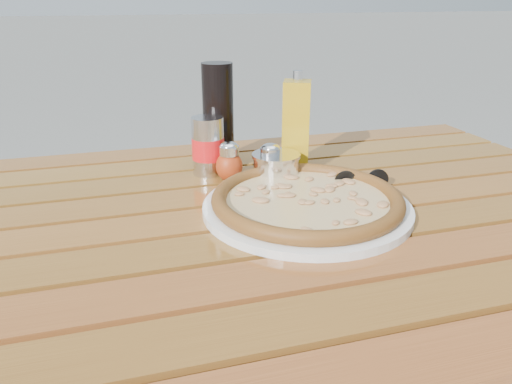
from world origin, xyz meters
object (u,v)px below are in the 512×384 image
object	(u,v)px
olive_oil_cruet	(296,126)
parmesan_tin	(276,168)
pepper_shaker	(229,162)
soda_can	(208,146)
sunglasses	(361,182)
plate	(307,208)
dark_bottle	(218,115)
oregano_shaker	(270,164)
pizza	(307,199)
table	(259,251)

from	to	relation	value
olive_oil_cruet	parmesan_tin	distance (m)	0.11
pepper_shaker	soda_can	bearing A→B (deg)	120.53
pepper_shaker	sunglasses	world-z (taller)	pepper_shaker
soda_can	olive_oil_cruet	world-z (taller)	olive_oil_cruet
pepper_shaker	olive_oil_cruet	distance (m)	0.16
plate	dark_bottle	size ratio (longest dim) A/B	1.64
oregano_shaker	sunglasses	distance (m)	0.18
oregano_shaker	soda_can	bearing A→B (deg)	140.32
pizza	dark_bottle	distance (m)	0.32
table	dark_bottle	bearing A→B (deg)	91.89
plate	pizza	world-z (taller)	pizza
dark_bottle	olive_oil_cruet	xyz separation A→B (m)	(0.15, -0.09, -0.01)
table	oregano_shaker	bearing A→B (deg)	64.81
dark_bottle	parmesan_tin	xyz separation A→B (m)	(0.08, -0.14, -0.08)
dark_bottle	sunglasses	world-z (taller)	dark_bottle
pizza	olive_oil_cruet	xyz separation A→B (m)	(0.06, 0.21, 0.07)
table	olive_oil_cruet	xyz separation A→B (m)	(0.14, 0.19, 0.17)
oregano_shaker	dark_bottle	world-z (taller)	dark_bottle
olive_oil_cruet	soda_can	bearing A→B (deg)	169.71
pizza	pepper_shaker	distance (m)	0.21
parmesan_tin	oregano_shaker	bearing A→B (deg)	173.08
table	oregano_shaker	size ratio (longest dim) A/B	17.07
olive_oil_cruet	sunglasses	size ratio (longest dim) A/B	1.89
soda_can	sunglasses	xyz separation A→B (m)	(0.26, -0.17, -0.04)
table	plate	size ratio (longest dim) A/B	3.89
plate	soda_can	distance (m)	0.28
plate	pizza	bearing A→B (deg)	0.00
parmesan_tin	sunglasses	bearing A→B (deg)	-29.92
plate	sunglasses	distance (m)	0.16
pizza	olive_oil_cruet	distance (m)	0.23
pepper_shaker	dark_bottle	size ratio (longest dim) A/B	0.37
oregano_shaker	parmesan_tin	distance (m)	0.01
oregano_shaker	parmesan_tin	world-z (taller)	oregano_shaker
plate	table	bearing A→B (deg)	166.21
plate	olive_oil_cruet	distance (m)	0.24
pizza	oregano_shaker	size ratio (longest dim) A/B	5.55
pizza	sunglasses	xyz separation A→B (m)	(0.14, 0.07, -0.01)
dark_bottle	soda_can	distance (m)	0.08
pepper_shaker	pizza	bearing A→B (deg)	-64.08
plate	parmesan_tin	xyz separation A→B (m)	(-0.01, 0.15, 0.02)
pepper_shaker	soda_can	size ratio (longest dim) A/B	0.68
soda_can	dark_bottle	bearing A→B (deg)	57.14
dark_bottle	oregano_shaker	bearing A→B (deg)	-62.97
plate	olive_oil_cruet	xyz separation A→B (m)	(0.06, 0.21, 0.09)
pepper_shaker	oregano_shaker	xyz separation A→B (m)	(0.08, -0.04, 0.00)
pizza	oregano_shaker	xyz separation A→B (m)	(-0.02, 0.15, 0.02)
pepper_shaker	soda_can	world-z (taller)	soda_can
oregano_shaker	olive_oil_cruet	distance (m)	0.11
table	soda_can	world-z (taller)	soda_can
pizza	soda_can	world-z (taller)	soda_can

